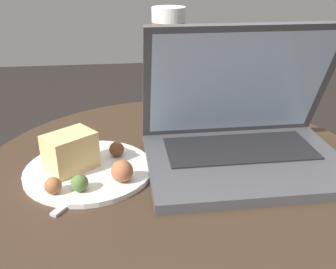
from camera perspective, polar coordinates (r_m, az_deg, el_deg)
The scene contains 5 objects.
table at distance 0.78m, azimuth 1.70°, elevation -12.63°, with size 0.75×0.75×0.55m.
laptop at distance 0.74m, azimuth 10.80°, elevation -0.13°, with size 0.36×0.26×0.25m.
beer_glass at distance 0.89m, azimuth 0.09°, elevation 9.85°, with size 0.07×0.07×0.26m.
snack_plate at distance 0.71m, azimuth -12.11°, elevation -4.16°, with size 0.23×0.23×0.08m.
fork at distance 0.68m, azimuth -11.07°, elevation -7.29°, with size 0.10×0.14×0.00m.
Camera 1 is at (-0.10, -0.62, 0.90)m, focal length 42.00 mm.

